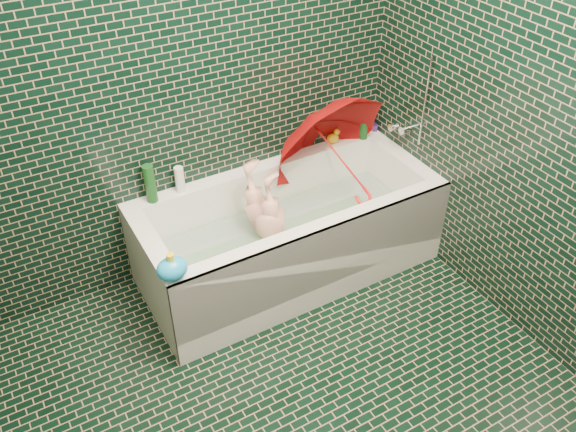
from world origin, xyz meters
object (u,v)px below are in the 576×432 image
child (271,232)px  rubber_duck (333,137)px  bathtub (290,242)px  umbrella (340,158)px  bath_toy (172,268)px

child → rubber_duck: bearing=108.6°
bathtub → umbrella: (0.39, 0.09, 0.41)m
umbrella → rubber_duck: (0.13, 0.26, -0.03)m
bathtub → child: size_ratio=1.90×
child → bath_toy: bearing=-73.0°
umbrella → bath_toy: 1.25m
bathtub → bath_toy: (-0.80, -0.31, 0.40)m
rubber_duck → bathtub: bearing=-152.7°
bathtub → bath_toy: bath_toy is taller
rubber_duck → bath_toy: 1.47m
bathtub → rubber_duck: 0.73m
bathtub → rubber_duck: rubber_duck is taller
bathtub → child: bearing=164.9°
umbrella → child: bearing=-176.0°
child → umbrella: 0.59m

